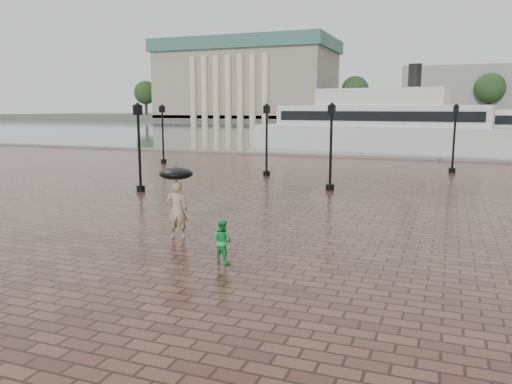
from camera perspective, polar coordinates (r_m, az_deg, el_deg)
ground at (r=15.06m, az=-15.39°, el=-7.15°), size 300.00×300.00×0.00m
harbour_water at (r=103.98m, az=16.46°, el=6.85°), size 240.00×240.00×0.00m
quay_edge at (r=44.59m, az=9.82°, el=3.98°), size 80.00×0.60×0.30m
far_shore at (r=171.78m, az=18.44°, el=8.01°), size 300.00×60.00×2.00m
museum at (r=168.92m, az=-1.06°, el=12.86°), size 57.00×32.50×26.00m
far_trees at (r=149.87m, az=18.17°, el=11.09°), size 188.00×8.00×13.50m
street_lamps at (r=30.96m, az=1.67°, el=6.02°), size 21.44×14.44×4.40m
adult_pedestrian at (r=16.55m, az=-9.01°, el=-2.03°), size 0.82×0.69×1.90m
child_pedestrian at (r=13.90m, az=-3.88°, el=-5.60°), size 0.69×0.59×1.23m
ferry_near at (r=51.89m, az=14.07°, el=7.40°), size 26.16×9.03×8.40m
umbrella at (r=16.35m, az=-9.12°, el=2.08°), size 1.10×1.10×1.20m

